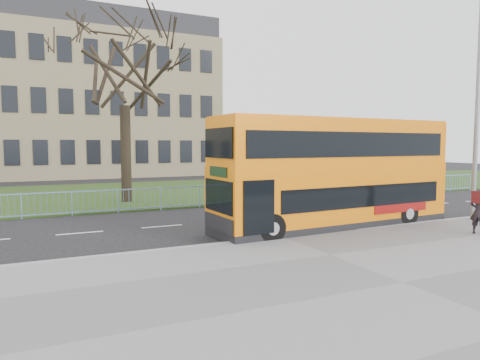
% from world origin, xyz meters
% --- Properties ---
extents(ground, '(120.00, 120.00, 0.00)m').
position_xyz_m(ground, '(0.00, 0.00, 0.00)').
color(ground, black).
rests_on(ground, ground).
extents(pavement, '(80.00, 10.50, 0.12)m').
position_xyz_m(pavement, '(0.00, -6.75, 0.06)').
color(pavement, slate).
rests_on(pavement, ground).
extents(kerb, '(80.00, 0.20, 0.14)m').
position_xyz_m(kerb, '(0.00, -1.55, 0.07)').
color(kerb, gray).
rests_on(kerb, ground).
extents(grass_verge, '(80.00, 15.40, 0.08)m').
position_xyz_m(grass_verge, '(0.00, 14.30, 0.04)').
color(grass_verge, '#213513').
rests_on(grass_verge, ground).
extents(guard_railing, '(40.00, 0.12, 1.10)m').
position_xyz_m(guard_railing, '(0.00, 6.60, 0.55)').
color(guard_railing, '#739ACD').
rests_on(guard_railing, ground).
extents(bare_tree, '(8.63, 8.63, 12.33)m').
position_xyz_m(bare_tree, '(-3.00, 10.00, 6.24)').
color(bare_tree, black).
rests_on(bare_tree, grass_verge).
extents(civic_building, '(30.00, 15.00, 14.00)m').
position_xyz_m(civic_building, '(-5.00, 35.00, 7.00)').
color(civic_building, '#7D6F4F').
rests_on(civic_building, ground).
extents(yellow_bus, '(9.78, 2.83, 4.05)m').
position_xyz_m(yellow_bus, '(2.88, -0.51, 2.17)').
color(yellow_bus, orange).
rests_on(yellow_bus, ground).
extents(pedestrian, '(0.53, 0.64, 1.53)m').
position_xyz_m(pedestrian, '(6.29, -3.98, 0.88)').
color(pedestrian, black).
rests_on(pedestrian, pavement).
extents(street_lamp, '(1.87, 0.33, 8.84)m').
position_xyz_m(street_lamp, '(8.51, -2.03, 4.97)').
color(street_lamp, gray).
rests_on(street_lamp, pavement).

